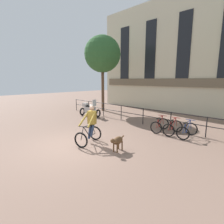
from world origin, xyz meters
TOP-DOWN VIEW (x-y plane):
  - ground_plane at (0.00, 0.00)m, footprint 60.00×60.00m
  - canal_railing at (-0.00, 5.20)m, footprint 15.05×0.05m
  - building_facade at (0.00, 10.99)m, footprint 18.00×0.72m
  - cyclist_with_bike at (0.23, 0.70)m, footprint 1.00×1.32m
  - dog at (1.77, 0.86)m, footprint 0.34×0.91m
  - parked_motorcycle at (-4.43, 4.37)m, footprint 1.77×1.00m
  - parked_bicycle_near_lamp at (1.58, 4.54)m, footprint 0.80×1.19m
  - parked_bicycle_mid_left at (2.33, 4.54)m, footprint 0.71×1.14m
  - parked_bicycle_mid_right at (3.07, 4.54)m, footprint 0.66×1.11m
  - tree_canalside_left at (-5.65, 6.89)m, footprint 3.22×3.22m

SIDE VIEW (x-z plane):
  - ground_plane at x=0.00m, z-range 0.00..0.00m
  - parked_bicycle_mid_left at x=2.33m, z-range -0.07..0.79m
  - parked_bicycle_mid_right at x=3.07m, z-range -0.07..0.79m
  - parked_bicycle_near_lamp at x=1.58m, z-range -0.07..0.79m
  - dog at x=1.77m, z-range 0.12..0.74m
  - parked_motorcycle at x=-4.43m, z-range -0.11..1.24m
  - canal_railing at x=0.00m, z-range 0.18..1.23m
  - cyclist_with_bike at x=0.23m, z-range -0.09..1.61m
  - building_facade at x=0.00m, z-range -0.02..9.85m
  - tree_canalside_left at x=-5.65m, z-range 1.71..8.40m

